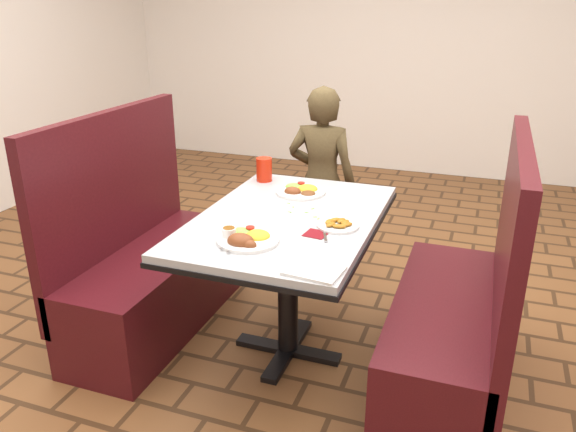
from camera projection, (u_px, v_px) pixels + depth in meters
The scene contains 14 objects.
dining_table at pixel (288, 235), 2.65m from camera, with size 0.81×1.21×0.75m.
booth_bench_left at pixel (149, 271), 3.02m from camera, with size 0.47×1.20×1.17m.
booth_bench_right at pixel (455, 325), 2.51m from camera, with size 0.47×1.20×1.17m.
diner_person at pixel (321, 181), 3.59m from camera, with size 0.44×0.29×1.21m, color brown.
near_dinner_plate at pixel (247, 236), 2.32m from camera, with size 0.26×0.26×0.08m.
far_dinner_plate at pixel (301, 189), 2.92m from camera, with size 0.26×0.26×0.07m.
plantain_plate at pixel (338, 225), 2.48m from camera, with size 0.19×0.19×0.03m.
maroon_napkin at pixel (316, 234), 2.41m from camera, with size 0.09×0.09×0.00m, color maroon.
spoon_utensil at pixel (325, 235), 2.39m from camera, with size 0.01×0.14×0.00m, color silver.
red_tumbler at pixel (264, 169), 3.10m from camera, with size 0.09×0.09×0.13m, color red.
paper_napkin at pixel (314, 271), 2.07m from camera, with size 0.21×0.15×0.01m, color white.
knife_utensil at pixel (231, 245), 2.29m from camera, with size 0.01×0.16×0.00m, color #B8B8BD.
fork_utensil at pixel (230, 242), 2.30m from camera, with size 0.01×0.15×0.00m, color #B8B8BC.
lettuce_shreds at pixel (300, 213), 2.65m from camera, with size 0.28×0.32×0.00m, color #81BB4B, non-canonical shape.
Camera 1 is at (0.83, -2.29, 1.69)m, focal length 35.00 mm.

